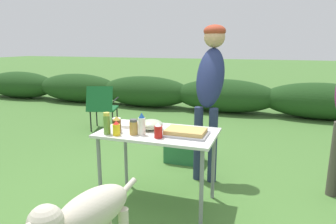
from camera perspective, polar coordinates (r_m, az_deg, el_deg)
ground_plane at (r=3.13m, az=-1.80°, el=-16.82°), size 60.00×60.00×0.00m
shrub_hedge at (r=7.05m, az=10.76°, el=3.06°), size 14.40×0.90×0.77m
folding_table at (r=2.86m, az=-1.90°, el=-5.21°), size 1.10×0.64×0.74m
food_tray at (r=2.73m, az=3.38°, el=-3.89°), size 0.40×0.28×0.06m
plate_stack at (r=3.07m, az=-7.38°, el=-2.28°), size 0.24×0.24×0.03m
mixing_bowl at (r=2.90m, az=-3.27°, el=-2.41°), size 0.23×0.23×0.10m
paper_cup_stack at (r=2.94m, az=-9.73°, el=-2.22°), size 0.08×0.08×0.11m
ketchup_bottle at (r=2.64m, az=-1.87°, el=-3.56°), size 0.07×0.07×0.14m
spice_jar at (r=2.75m, az=-6.56°, el=-2.87°), size 0.08×0.08×0.14m
relish_jar at (r=2.79m, az=-11.58°, el=-2.18°), size 0.06×0.06×0.20m
mayo_bottle at (r=2.72m, az=-5.02°, el=-2.38°), size 0.07×0.07×0.21m
mustard_bottle at (r=2.75m, az=-9.80°, el=-3.11°), size 0.07×0.07×0.13m
beer_bottle at (r=2.83m, az=-9.71°, el=-2.43°), size 0.08×0.08×0.16m
standing_person_in_olive_jacket at (r=3.42m, az=8.08°, el=6.11°), size 0.34×0.50×1.76m
dog at (r=2.00m, az=-15.10°, el=-19.10°), size 0.38×0.87×0.73m
camp_chair_green_behind_table at (r=5.54m, az=-12.42°, el=1.26°), size 0.62×0.70×0.83m
cooler_box at (r=4.06m, az=3.08°, el=-7.06°), size 0.48×0.33×0.34m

